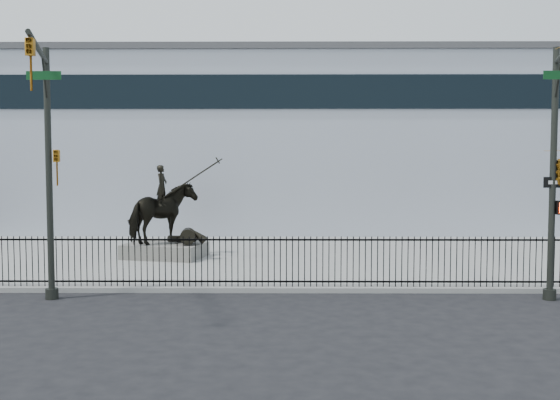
{
  "coord_description": "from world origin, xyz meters",
  "views": [
    {
      "loc": [
        -0.43,
        -17.96,
        4.07
      ],
      "look_at": [
        -0.6,
        6.0,
        2.4
      ],
      "focal_mm": 42.0,
      "sensor_mm": 36.0,
      "label": 1
    }
  ],
  "objects": [
    {
      "name": "ground",
      "position": [
        0.0,
        0.0,
        0.0
      ],
      "size": [
        120.0,
        120.0,
        0.0
      ],
      "primitive_type": "plane",
      "color": "black",
      "rests_on": "ground"
    },
    {
      "name": "equestrian_statue",
      "position": [
        -4.95,
        6.7,
        1.82
      ],
      "size": [
        3.61,
        2.67,
        3.13
      ],
      "rotation": [
        0.0,
        0.0,
        -0.23
      ],
      "color": "black",
      "rests_on": "statue_plinth"
    },
    {
      "name": "statue_plinth",
      "position": [
        -5.0,
        6.71,
        0.42
      ],
      "size": [
        3.26,
        2.59,
        0.54
      ],
      "primitive_type": "cube",
      "rotation": [
        0.0,
        0.0,
        -0.23
      ],
      "color": "#63615A",
      "rests_on": "plaza"
    },
    {
      "name": "picket_fence",
      "position": [
        0.0,
        1.25,
        0.9
      ],
      "size": [
        22.1,
        0.1,
        1.5
      ],
      "color": "black",
      "rests_on": "plaza"
    },
    {
      "name": "plaza",
      "position": [
        0.0,
        7.0,
        0.07
      ],
      "size": [
        30.0,
        12.0,
        0.15
      ],
      "primitive_type": "cube",
      "color": "gray",
      "rests_on": "ground"
    },
    {
      "name": "traffic_signal_left",
      "position": [
        -6.75,
        -0.62,
        4.03
      ],
      "size": [
        1.52,
        4.84,
        7.0
      ],
      "color": "black",
      "rests_on": "ground"
    },
    {
      "name": "building",
      "position": [
        0.0,
        20.0,
        4.5
      ],
      "size": [
        44.0,
        14.0,
        9.0
      ],
      "primitive_type": "cube",
      "color": "#B3B9C3",
      "rests_on": "ground"
    }
  ]
}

